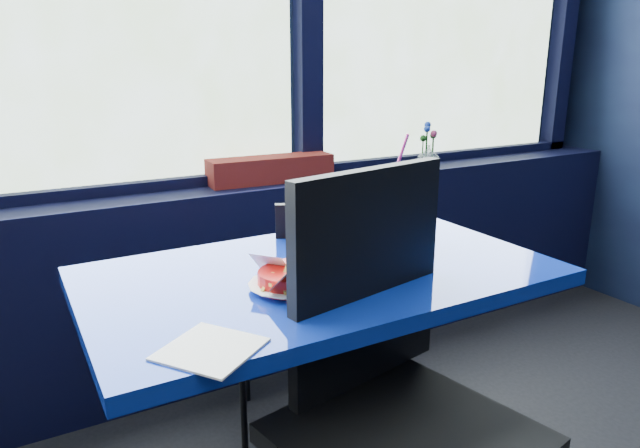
{
  "coord_description": "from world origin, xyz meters",
  "views": [
    {
      "loc": [
        -0.39,
        0.78,
        1.27
      ],
      "look_at": [
        0.29,
        1.98,
        0.88
      ],
      "focal_mm": 32.0,
      "sensor_mm": 36.0,
      "label": 1
    }
  ],
  "objects_px": {
    "food_basket": "(305,272)",
    "ketchup_bottle": "(313,230)",
    "chair_near_front": "(389,378)",
    "soda_cup": "(389,219)",
    "flower_vase": "(428,153)",
    "near_table": "(321,332)",
    "chair_near_back": "(308,304)",
    "planter_box": "(271,169)"
  },
  "relations": [
    {
      "from": "near_table",
      "to": "planter_box",
      "type": "height_order",
      "value": "planter_box"
    },
    {
      "from": "soda_cup",
      "to": "food_basket",
      "type": "bearing_deg",
      "value": -157.41
    },
    {
      "from": "chair_near_front",
      "to": "food_basket",
      "type": "xyz_separation_m",
      "value": [
        -0.08,
        0.25,
        0.18
      ]
    },
    {
      "from": "food_basket",
      "to": "planter_box",
      "type": "bearing_deg",
      "value": 51.08
    },
    {
      "from": "near_table",
      "to": "ketchup_bottle",
      "type": "height_order",
      "value": "ketchup_bottle"
    },
    {
      "from": "near_table",
      "to": "ketchup_bottle",
      "type": "bearing_deg",
      "value": 79.24
    },
    {
      "from": "near_table",
      "to": "chair_near_back",
      "type": "bearing_deg",
      "value": 67.4
    },
    {
      "from": "soda_cup",
      "to": "ketchup_bottle",
      "type": "bearing_deg",
      "value": -178.81
    },
    {
      "from": "chair_near_front",
      "to": "flower_vase",
      "type": "distance_m",
      "value": 1.58
    },
    {
      "from": "food_basket",
      "to": "near_table",
      "type": "bearing_deg",
      "value": 23.09
    },
    {
      "from": "near_table",
      "to": "soda_cup",
      "type": "distance_m",
      "value": 0.38
    },
    {
      "from": "soda_cup",
      "to": "planter_box",
      "type": "bearing_deg",
      "value": 90.65
    },
    {
      "from": "chair_near_back",
      "to": "flower_vase",
      "type": "height_order",
      "value": "flower_vase"
    },
    {
      "from": "food_basket",
      "to": "soda_cup",
      "type": "distance_m",
      "value": 0.39
    },
    {
      "from": "flower_vase",
      "to": "soda_cup",
      "type": "bearing_deg",
      "value": -135.8
    },
    {
      "from": "near_table",
      "to": "chair_near_front",
      "type": "height_order",
      "value": "chair_near_front"
    },
    {
      "from": "ketchup_bottle",
      "to": "chair_near_front",
      "type": "bearing_deg",
      "value": -93.54
    },
    {
      "from": "flower_vase",
      "to": "chair_near_front",
      "type": "bearing_deg",
      "value": -132.53
    },
    {
      "from": "chair_near_back",
      "to": "food_basket",
      "type": "bearing_deg",
      "value": 85.12
    },
    {
      "from": "ketchup_bottle",
      "to": "soda_cup",
      "type": "xyz_separation_m",
      "value": [
        0.26,
        0.01,
        -0.0
      ]
    },
    {
      "from": "ketchup_bottle",
      "to": "soda_cup",
      "type": "distance_m",
      "value": 0.26
    },
    {
      "from": "chair_near_front",
      "to": "chair_near_back",
      "type": "xyz_separation_m",
      "value": [
        0.15,
        0.66,
        -0.11
      ]
    },
    {
      "from": "chair_near_back",
      "to": "planter_box",
      "type": "distance_m",
      "value": 0.66
    },
    {
      "from": "chair_near_back",
      "to": "ketchup_bottle",
      "type": "height_order",
      "value": "ketchup_bottle"
    },
    {
      "from": "chair_near_back",
      "to": "food_basket",
      "type": "height_order",
      "value": "chair_near_back"
    },
    {
      "from": "chair_near_front",
      "to": "flower_vase",
      "type": "height_order",
      "value": "chair_near_front"
    },
    {
      "from": "chair_near_back",
      "to": "ketchup_bottle",
      "type": "relative_size",
      "value": 4.3
    },
    {
      "from": "soda_cup",
      "to": "flower_vase",
      "type": "bearing_deg",
      "value": 44.2
    },
    {
      "from": "planter_box",
      "to": "soda_cup",
      "type": "height_order",
      "value": "soda_cup"
    },
    {
      "from": "near_table",
      "to": "ketchup_bottle",
      "type": "xyz_separation_m",
      "value": [
        0.01,
        0.07,
        0.27
      ]
    },
    {
      "from": "planter_box",
      "to": "flower_vase",
      "type": "height_order",
      "value": "flower_vase"
    },
    {
      "from": "near_table",
      "to": "planter_box",
      "type": "distance_m",
      "value": 0.95
    },
    {
      "from": "planter_box",
      "to": "soda_cup",
      "type": "bearing_deg",
      "value": -86.84
    },
    {
      "from": "food_basket",
      "to": "ketchup_bottle",
      "type": "relative_size",
      "value": 1.47
    },
    {
      "from": "chair_near_back",
      "to": "flower_vase",
      "type": "bearing_deg",
      "value": -127.66
    },
    {
      "from": "chair_near_front",
      "to": "ketchup_bottle",
      "type": "relative_size",
      "value": 5.25
    },
    {
      "from": "near_table",
      "to": "chair_near_front",
      "type": "xyz_separation_m",
      "value": [
        -0.01,
        -0.33,
        0.03
      ]
    },
    {
      "from": "flower_vase",
      "to": "soda_cup",
      "type": "height_order",
      "value": "soda_cup"
    },
    {
      "from": "chair_near_front",
      "to": "planter_box",
      "type": "bearing_deg",
      "value": 65.95
    },
    {
      "from": "food_basket",
      "to": "ketchup_bottle",
      "type": "distance_m",
      "value": 0.18
    },
    {
      "from": "chair_near_back",
      "to": "soda_cup",
      "type": "relative_size",
      "value": 2.57
    },
    {
      "from": "chair_near_front",
      "to": "planter_box",
      "type": "xyz_separation_m",
      "value": [
        0.27,
        1.2,
        0.25
      ]
    }
  ]
}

